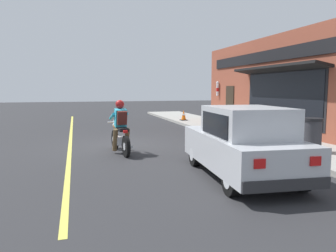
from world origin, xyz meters
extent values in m
plane|color=#2B2B2D|center=(0.00, 0.00, 0.00)|extent=(80.00, 80.00, 0.00)
cube|color=#9E9B93|center=(5.19, 3.00, 0.07)|extent=(2.60, 22.00, 0.14)
cube|color=#D1C64C|center=(-1.80, 3.00, 0.00)|extent=(0.12, 19.80, 0.01)
cube|color=brown|center=(6.74, 1.80, 2.10)|extent=(0.50, 11.44, 4.20)
cube|color=black|center=(6.47, 0.37, 1.55)|extent=(0.04, 4.80, 2.10)
cube|color=black|center=(6.48, 0.37, 1.55)|extent=(0.02, 5.03, 2.20)
cube|color=#2D2319|center=(6.47, 4.94, 1.05)|extent=(0.04, 0.90, 2.10)
cube|color=black|center=(6.14, 0.37, 2.75)|extent=(0.81, 5.49, 0.24)
cube|color=black|center=(6.46, 1.80, 3.35)|extent=(0.06, 9.72, 0.50)
cylinder|color=white|center=(6.39, 6.37, 1.90)|extent=(0.14, 0.14, 0.70)
cylinder|color=red|center=(6.39, 6.37, 1.90)|extent=(0.15, 0.15, 0.20)
sphere|color=silver|center=(6.39, 6.37, 2.30)|extent=(0.16, 0.16, 0.16)
cylinder|color=black|center=(-0.38, -0.59, 0.31)|extent=(0.17, 0.63, 0.62)
cylinder|color=silver|center=(-0.38, -0.59, 0.31)|extent=(0.14, 0.23, 0.22)
cylinder|color=black|center=(-0.22, -1.98, 0.31)|extent=(0.17, 0.63, 0.62)
cylinder|color=silver|center=(-0.22, -1.98, 0.31)|extent=(0.14, 0.23, 0.22)
cube|color=silver|center=(-0.29, -1.33, 0.39)|extent=(0.32, 0.43, 0.24)
ellipsoid|color=orange|center=(-0.32, -1.08, 0.80)|extent=(0.36, 0.55, 0.24)
cube|color=black|center=(-0.27, -1.56, 0.76)|extent=(0.32, 0.59, 0.10)
cylinder|color=silver|center=(-0.36, -0.69, 0.62)|extent=(0.11, 0.33, 0.68)
cylinder|color=silver|center=(-0.35, -0.80, 0.91)|extent=(0.56, 0.10, 0.04)
sphere|color=silver|center=(-0.37, -0.64, 0.79)|extent=(0.16, 0.16, 0.16)
cylinder|color=silver|center=(-0.09, -1.71, 0.29)|extent=(0.14, 0.56, 0.08)
cube|color=red|center=(-0.23, -1.93, 0.73)|extent=(0.13, 0.07, 0.08)
cylinder|color=brown|center=(-0.46, -1.42, 0.43)|extent=(0.18, 0.36, 0.71)
cylinder|color=brown|center=(-0.11, -1.38, 0.43)|extent=(0.18, 0.36, 0.71)
cube|color=#33B2D1|center=(-0.29, -1.38, 1.08)|extent=(0.37, 0.36, 0.57)
cylinder|color=#33B2D1|center=(-0.51, -1.16, 1.12)|extent=(0.15, 0.53, 0.26)
cylinder|color=#33B2D1|center=(-0.11, -1.12, 1.12)|extent=(0.15, 0.53, 0.26)
sphere|color=#A51919|center=(-0.29, -1.32, 1.49)|extent=(0.26, 0.26, 0.26)
cube|color=#4C1E19|center=(-0.27, -1.54, 1.10)|extent=(0.30, 0.27, 0.42)
cylinder|color=black|center=(1.31, -3.50, 0.30)|extent=(0.23, 0.61, 0.60)
cylinder|color=silver|center=(1.31, -3.50, 0.30)|extent=(0.23, 0.34, 0.33)
cylinder|color=black|center=(2.74, -3.62, 0.30)|extent=(0.23, 0.61, 0.60)
cylinder|color=silver|center=(2.74, -3.62, 0.30)|extent=(0.23, 0.34, 0.33)
cylinder|color=black|center=(1.11, -5.89, 0.30)|extent=(0.23, 0.61, 0.60)
cylinder|color=silver|center=(1.11, -5.89, 0.30)|extent=(0.23, 0.34, 0.33)
cylinder|color=black|center=(2.55, -6.01, 0.30)|extent=(0.23, 0.61, 0.60)
cylinder|color=silver|center=(2.55, -6.01, 0.30)|extent=(0.23, 0.34, 0.33)
cube|color=#B7BABF|center=(1.93, -4.75, 0.60)|extent=(1.93, 3.82, 0.70)
cube|color=#B7BABF|center=(1.91, -5.00, 1.24)|extent=(1.59, 2.01, 0.66)
cube|color=black|center=(1.98, -4.14, 1.19)|extent=(1.35, 0.45, 0.51)
cube|color=black|center=(1.19, -4.95, 1.22)|extent=(0.15, 1.52, 0.46)
cube|color=black|center=(2.63, -5.06, 1.22)|extent=(0.15, 1.52, 0.46)
cube|color=silver|center=(1.57, -2.86, 0.72)|extent=(0.24, 0.06, 0.14)
cube|color=red|center=(1.27, -6.57, 0.74)|extent=(0.20, 0.06, 0.16)
cube|color=silver|center=(2.58, -2.94, 0.72)|extent=(0.24, 0.06, 0.14)
cube|color=red|center=(2.29, -6.65, 0.74)|extent=(0.20, 0.06, 0.16)
cube|color=#28282B|center=(2.07, -2.93, 0.35)|extent=(1.61, 0.25, 0.20)
cube|color=#28282B|center=(1.78, -6.58, 0.35)|extent=(1.61, 0.25, 0.20)
cylinder|color=#2D2D33|center=(4.95, -3.35, 0.59)|extent=(0.52, 0.52, 0.90)
cylinder|color=black|center=(4.95, -3.35, 1.08)|extent=(0.56, 0.56, 0.08)
cylinder|color=red|center=(4.48, -0.20, 0.22)|extent=(0.24, 0.24, 0.16)
cylinder|color=red|center=(4.48, -0.20, 0.59)|extent=(0.18, 0.18, 0.58)
sphere|color=red|center=(4.48, -0.20, 0.92)|extent=(0.20, 0.20, 0.20)
cylinder|color=red|center=(4.35, -0.20, 0.64)|extent=(0.10, 0.08, 0.08)
cylinder|color=red|center=(4.61, -0.20, 0.64)|extent=(0.10, 0.08, 0.08)
cube|color=black|center=(4.42, 6.66, 0.16)|extent=(0.36, 0.36, 0.04)
cone|color=orange|center=(4.42, 6.66, 0.46)|extent=(0.28, 0.28, 0.56)
cylinder|color=white|center=(4.42, 6.66, 0.48)|extent=(0.20, 0.20, 0.08)
camera|label=1|loc=(-1.59, -11.18, 1.95)|focal=35.00mm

